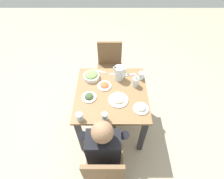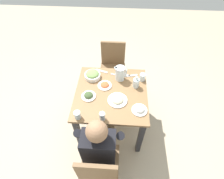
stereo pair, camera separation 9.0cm
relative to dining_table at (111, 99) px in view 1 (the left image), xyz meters
The scene contains 19 objects.
ground_plane 0.61m from the dining_table, ahead, with size 8.00×8.00×0.00m, color tan.
dining_table is the anchor object (origin of this frame).
chair_near 0.82m from the dining_table, 95.10° to the right, with size 0.40×0.40×0.85m.
chair_far 0.82m from the dining_table, 92.09° to the left, with size 0.40×0.40×0.85m.
diner_near 0.60m from the dining_table, 96.82° to the right, with size 0.48×0.53×1.15m.
water_pitcher 0.34m from the dining_table, 68.22° to the left, with size 0.16×0.12×0.19m.
salad_bowl 0.40m from the dining_table, 136.40° to the left, with size 0.20×0.20×0.09m.
plate_dolmas 0.31m from the dining_table, 163.04° to the right, with size 0.17×0.17×0.05m.
plate_yoghurt 0.44m from the dining_table, 36.20° to the right, with size 0.17×0.17×0.06m.
plate_beans 0.20m from the dining_table, 55.60° to the right, with size 0.23×0.23×0.04m.
plate_rice_curry 0.20m from the dining_table, 130.73° to the left, with size 0.17×0.17×0.04m.
water_glass_center 0.49m from the dining_table, 31.84° to the left, with size 0.07×0.07×0.10m, color silver.
water_glass_far_right 0.53m from the dining_table, 131.75° to the right, with size 0.07×0.07×0.09m, color silver.
water_glass_far_left 0.42m from the dining_table, 100.35° to the right, with size 0.06×0.06×0.10m, color silver.
oil_carafe 0.37m from the dining_table, 21.65° to the left, with size 0.08×0.08×0.16m.
fork_near 0.42m from the dining_table, 112.68° to the left, with size 0.17×0.03×0.01m, color silver.
knife_near 0.39m from the dining_table, 66.28° to the left, with size 0.18×0.02×0.01m, color silver.
fork_far 0.41m from the dining_table, 51.38° to the left, with size 0.17×0.03×0.01m, color silver.
knife_far 0.34m from the dining_table, 78.01° to the left, with size 0.18×0.02×0.01m, color silver.
Camera 1 is at (0.01, -1.37, 2.36)m, focal length 28.01 mm.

